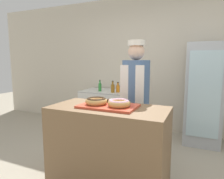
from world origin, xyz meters
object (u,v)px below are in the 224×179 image
Objects in this scene: donut_light_glaze at (119,103)px; bottle_orange at (118,88)px; serving_tray at (108,106)px; bottle_green at (100,87)px; bottle_amber at (113,88)px; brownie_back_right at (122,102)px; baker_person at (135,100)px; donut_mini_center at (113,101)px; donut_chocolate_glaze at (96,101)px; chest_freezer at (106,109)px; brownie_back_left at (105,101)px; beverage_fridge at (204,94)px.

donut_light_glaze is 1.22× the size of bottle_orange.
bottle_orange reaches higher than serving_tray.
bottle_green is 1.00× the size of bottle_amber.
brownie_back_right is 0.52m from baker_person.
donut_mini_center is 0.51× the size of bottle_green.
serving_tray is 2.72× the size of bottle_amber.
serving_tray is at bearing -71.38° from bottle_orange.
donut_chocolate_glaze is 2.01m from chest_freezer.
serving_tray is 0.65× the size of chest_freezer.
brownie_back_right is at bearing 0.00° from donut_mini_center.
bottle_orange is at bearing 106.64° from brownie_back_left.
brownie_back_right reaches higher than serving_tray.
bottle_green is at bearing 123.09° from donut_light_glaze.
baker_person is 1.19m from bottle_orange.
donut_chocolate_glaze is at bearing -67.30° from chest_freezer.
brownie_back_right is (0.20, 0.00, 0.00)m from brownie_back_left.
brownie_back_left is 0.20m from brownie_back_right.
serving_tray is 0.15m from donut_chocolate_glaze.
brownie_back_left is 0.56m from baker_person.
baker_person is at bearing 80.62° from serving_tray.
baker_person is at bearing -48.36° from chest_freezer.
donut_light_glaze is at bearing -67.52° from bottle_orange.
brownie_back_right is at bearing -58.85° from chest_freezer.
bottle_green and bottle_amber have the same top height.
beverage_fridge is 1.90m from chest_freezer.
chest_freezer is (-0.74, 1.78, -0.57)m from donut_chocolate_glaze.
beverage_fridge reaches higher than brownie_back_left.
donut_mini_center is at bearing -180.00° from brownie_back_right.
serving_tray is 0.66m from baker_person.
baker_person reaches higher than bottle_green.
donut_mini_center reaches higher than chest_freezer.
brownie_back_left is 0.08× the size of chest_freezer.
baker_person is at bearing 78.24° from donut_mini_center.
baker_person is (0.21, 0.51, -0.07)m from brownie_back_left.
brownie_back_right is at bearing -66.49° from bottle_orange.
brownie_back_right is 1.61m from bottle_amber.
bottle_amber is at bearing 115.77° from donut_light_glaze.
brownie_back_right is at bearing -118.24° from beverage_fridge.
bottle_orange is at bearing 1.06° from bottle_green.
serving_tray is 2.55× the size of donut_light_glaze.
bottle_orange is (-1.52, -0.11, 0.03)m from beverage_fridge.
brownie_back_right is at bearing -62.87° from bottle_amber.
bottle_green is (-0.94, 1.49, -0.06)m from donut_mini_center.
donut_chocolate_glaze is (-0.13, -0.02, 0.05)m from serving_tray.
brownie_back_right is 0.04× the size of beverage_fridge.
beverage_fridge is 1.52m from bottle_orange.
donut_chocolate_glaze is 2.09m from beverage_fridge.
bottle_green is (-1.04, 1.49, -0.06)m from brownie_back_right.
donut_mini_center is at bearing -66.20° from bottle_amber.
brownie_back_right is at bearing 0.00° from brownie_back_left.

